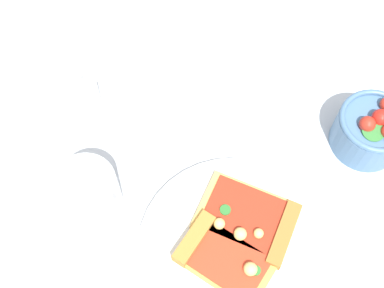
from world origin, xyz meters
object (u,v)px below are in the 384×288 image
at_px(pizza_slice_near, 252,223).
at_px(pepper_shaker, 89,91).
at_px(plate, 235,248).
at_px(soda_glass, 91,200).
at_px(salad_bowl, 371,130).
at_px(paper_napkin, 176,80).
at_px(pizza_slice_far, 220,256).

distance_m(pizza_slice_near, pepper_shaker, 0.31).
bearing_deg(plate, soda_glass, -115.59).
height_order(pizza_slice_near, salad_bowl, salad_bowl).
xyz_separation_m(salad_bowl, paper_napkin, (-0.16, -0.26, -0.03)).
distance_m(plate, salad_bowl, 0.26).
height_order(pizza_slice_near, pepper_shaker, pepper_shaker).
relative_size(salad_bowl, soda_glass, 0.97).
bearing_deg(pizza_slice_near, paper_napkin, -166.56).
bearing_deg(plate, paper_napkin, -173.34).
xyz_separation_m(pizza_slice_near, soda_glass, (-0.06, -0.20, 0.03)).
xyz_separation_m(pizza_slice_far, paper_napkin, (-0.29, -0.01, -0.02)).
distance_m(plate, pizza_slice_near, 0.04).
bearing_deg(pizza_slice_near, plate, -47.27).
bearing_deg(pizza_slice_far, pepper_shaker, -152.26).
height_order(pizza_slice_far, paper_napkin, pizza_slice_far).
bearing_deg(pepper_shaker, paper_napkin, 98.23).
xyz_separation_m(plate, soda_glass, (-0.08, -0.18, 0.04)).
distance_m(pizza_slice_far, pepper_shaker, 0.31).
bearing_deg(salad_bowl, paper_napkin, -121.40).
relative_size(plate, pepper_shaker, 3.75).
height_order(plate, pepper_shaker, pepper_shaker).
distance_m(salad_bowl, pepper_shaker, 0.42).
bearing_deg(soda_glass, pizza_slice_far, 58.47).
distance_m(plate, pizza_slice_far, 0.03).
xyz_separation_m(paper_napkin, pepper_shaker, (0.02, -0.13, 0.03)).
xyz_separation_m(pizza_slice_near, salad_bowl, (-0.10, 0.20, 0.01)).
bearing_deg(pepper_shaker, pizza_slice_far, 27.74).
bearing_deg(pizza_slice_far, salad_bowl, 118.91).
distance_m(soda_glass, pepper_shaker, 0.18).
bearing_deg(soda_glass, paper_napkin, 144.46).
xyz_separation_m(plate, pizza_slice_near, (-0.03, 0.03, 0.01)).
relative_size(soda_glass, pepper_shaker, 1.51).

